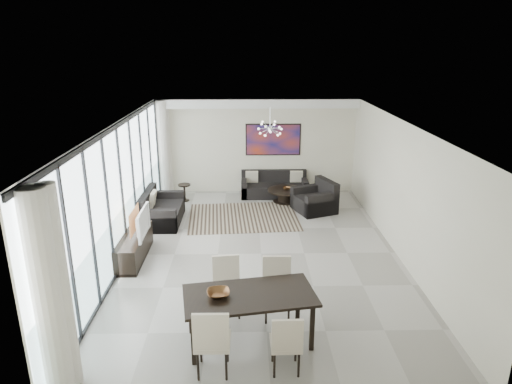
{
  "coord_description": "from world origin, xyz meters",
  "views": [
    {
      "loc": [
        -0.3,
        -9.18,
        4.45
      ],
      "look_at": [
        -0.1,
        0.59,
        1.25
      ],
      "focal_mm": 32.0,
      "sensor_mm": 36.0,
      "label": 1
    }
  ],
  "objects_px": {
    "dining_table": "(250,299)",
    "television": "(139,223)",
    "coffee_table": "(286,195)",
    "tv_console": "(133,247)",
    "sofa_main": "(274,188)"
  },
  "relations": [
    {
      "from": "dining_table",
      "to": "television",
      "type": "bearing_deg",
      "value": 128.51
    },
    {
      "from": "coffee_table",
      "to": "tv_console",
      "type": "bearing_deg",
      "value": -134.41
    },
    {
      "from": "tv_console",
      "to": "dining_table",
      "type": "bearing_deg",
      "value": -49.68
    },
    {
      "from": "coffee_table",
      "to": "dining_table",
      "type": "bearing_deg",
      "value": -99.52
    },
    {
      "from": "coffee_table",
      "to": "dining_table",
      "type": "xyz_separation_m",
      "value": [
        -1.11,
        -6.59,
        0.53
      ]
    },
    {
      "from": "sofa_main",
      "to": "tv_console",
      "type": "bearing_deg",
      "value": -127.82
    },
    {
      "from": "sofa_main",
      "to": "dining_table",
      "type": "height_order",
      "value": "dining_table"
    },
    {
      "from": "tv_console",
      "to": "dining_table",
      "type": "height_order",
      "value": "dining_table"
    },
    {
      "from": "sofa_main",
      "to": "dining_table",
      "type": "distance_m",
      "value": 7.23
    },
    {
      "from": "sofa_main",
      "to": "tv_console",
      "type": "xyz_separation_m",
      "value": [
        -3.29,
        -4.24,
        0.02
      ]
    },
    {
      "from": "sofa_main",
      "to": "television",
      "type": "height_order",
      "value": "television"
    },
    {
      "from": "sofa_main",
      "to": "dining_table",
      "type": "bearing_deg",
      "value": -96.41
    },
    {
      "from": "coffee_table",
      "to": "tv_console",
      "type": "xyz_separation_m",
      "value": [
        -3.59,
        -3.66,
        0.06
      ]
    },
    {
      "from": "sofa_main",
      "to": "television",
      "type": "distance_m",
      "value": 5.31
    },
    {
      "from": "television",
      "to": "dining_table",
      "type": "distance_m",
      "value": 3.73
    }
  ]
}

